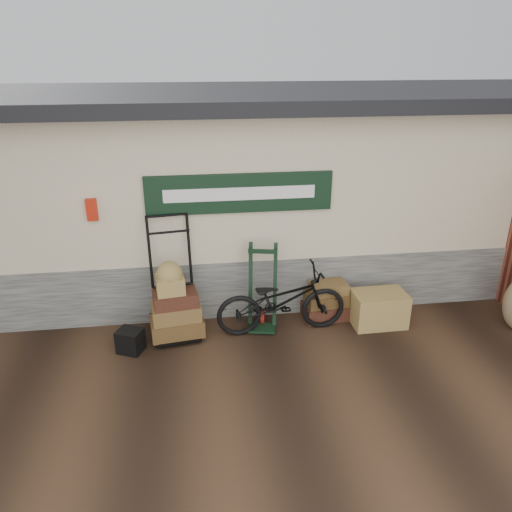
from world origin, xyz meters
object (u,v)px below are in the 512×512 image
at_px(bicycle, 282,297).
at_px(green_barrow, 263,287).
at_px(porter_trolley, 172,277).
at_px(wicker_hamper, 379,309).
at_px(suitcase_stack, 326,300).
at_px(black_trunk, 130,341).

bearing_deg(bicycle, green_barrow, 54.02).
height_order(porter_trolley, wicker_hamper, porter_trolley).
height_order(suitcase_stack, bicycle, bicycle).
bearing_deg(wicker_hamper, porter_trolley, 176.33).
relative_size(wicker_hamper, bicycle, 0.41).
relative_size(green_barrow, suitcase_stack, 1.91).
distance_m(porter_trolley, suitcase_stack, 2.33).
bearing_deg(bicycle, porter_trolley, 80.16).
bearing_deg(suitcase_stack, wicker_hamper, -21.84).
bearing_deg(green_barrow, wicker_hamper, 6.74).
xyz_separation_m(suitcase_stack, bicycle, (-0.74, -0.29, 0.25)).
bearing_deg(black_trunk, green_barrow, 12.27).
height_order(green_barrow, bicycle, green_barrow).
xyz_separation_m(green_barrow, suitcase_stack, (0.99, 0.13, -0.34)).
height_order(wicker_hamper, bicycle, bicycle).
xyz_separation_m(porter_trolley, green_barrow, (1.26, -0.03, -0.24)).
bearing_deg(wicker_hamper, suitcase_stack, 158.16).
distance_m(wicker_hamper, bicycle, 1.49).
relative_size(green_barrow, bicycle, 0.68).
bearing_deg(black_trunk, bicycle, 6.52).
bearing_deg(green_barrow, porter_trolley, -169.22).
relative_size(suitcase_stack, bicycle, 0.36).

